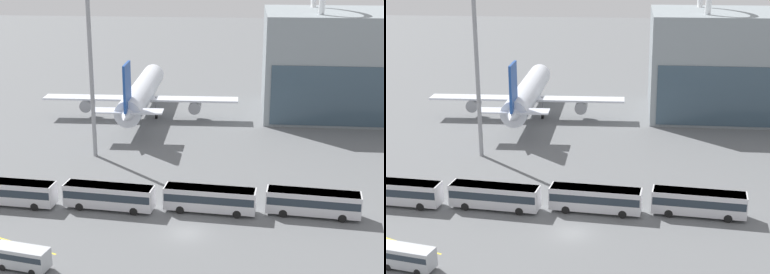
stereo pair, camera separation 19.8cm
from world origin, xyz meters
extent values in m
plane|color=slate|center=(0.00, 0.00, 0.00)|extent=(440.00, 440.00, 0.00)
cylinder|color=silver|center=(-13.60, 48.35, 4.67)|extent=(5.37, 32.98, 4.51)
sphere|color=silver|center=(-14.03, 64.78, 4.67)|extent=(4.42, 4.42, 4.42)
cone|color=silver|center=(-13.16, 31.92, 4.67)|extent=(4.47, 7.33, 4.28)
cube|color=silver|center=(-13.55, 46.35, 3.89)|extent=(36.78, 4.53, 0.35)
cylinder|color=gray|center=(-23.82, 46.07, 2.49)|extent=(2.37, 3.47, 2.28)
cylinder|color=gray|center=(-3.27, 46.62, 2.49)|extent=(2.37, 3.47, 2.28)
cube|color=#1E4799|center=(-13.19, 32.72, 9.24)|extent=(0.54, 5.46, 7.78)
cube|color=silver|center=(-13.19, 32.72, 5.13)|extent=(11.80, 3.51, 0.28)
cylinder|color=gray|center=(-13.89, 59.37, 2.39)|extent=(0.36, 0.36, 3.67)
cylinder|color=black|center=(-13.89, 59.37, 0.55)|extent=(0.48, 1.11, 1.10)
cylinder|color=gray|center=(-16.47, 46.27, 2.39)|extent=(0.36, 0.36, 3.67)
cylinder|color=black|center=(-16.47, 46.27, 0.55)|extent=(0.48, 1.11, 1.10)
cylinder|color=gray|center=(-10.62, 46.42, 2.39)|extent=(0.36, 0.36, 3.67)
cylinder|color=black|center=(-10.62, 46.42, 0.55)|extent=(0.48, 1.11, 1.10)
sphere|color=silver|center=(26.89, 56.13, 5.57)|extent=(4.83, 4.83, 4.83)
cylinder|color=gray|center=(31.66, 57.71, 2.81)|extent=(0.36, 0.36, 4.52)
cylinder|color=black|center=(31.66, 57.71, 0.55)|extent=(1.19, 0.77, 1.10)
cube|color=silver|center=(-22.60, 5.58, 1.76)|extent=(11.36, 3.39, 2.76)
cube|color=#232D38|center=(-22.60, 5.58, 2.03)|extent=(11.14, 3.40, 0.97)
cube|color=silver|center=(-22.60, 5.58, 3.08)|extent=(11.02, 3.29, 0.12)
cylinder|color=black|center=(-19.05, 6.45, 0.50)|extent=(1.02, 0.38, 1.00)
cylinder|color=black|center=(-19.23, 4.15, 0.50)|extent=(1.02, 0.38, 1.00)
cube|color=silver|center=(-10.16, 5.51, 1.76)|extent=(11.39, 3.62, 2.76)
cube|color=#232D38|center=(-10.16, 5.51, 2.03)|extent=(11.17, 3.63, 0.97)
cube|color=silver|center=(-10.16, 5.51, 3.08)|extent=(11.05, 3.51, 0.12)
cylinder|color=black|center=(-6.59, 6.31, 0.50)|extent=(1.03, 0.40, 1.00)
cylinder|color=black|center=(-6.83, 4.02, 0.50)|extent=(1.03, 0.40, 1.00)
cylinder|color=black|center=(-13.50, 7.01, 0.50)|extent=(1.03, 0.40, 1.00)
cylinder|color=black|center=(-13.73, 4.72, 0.50)|extent=(1.03, 0.40, 1.00)
cube|color=silver|center=(2.27, 5.86, 1.76)|extent=(11.37, 3.48, 2.76)
cube|color=#232D38|center=(2.27, 5.86, 2.03)|extent=(11.15, 3.49, 0.97)
cube|color=silver|center=(2.27, 5.86, 3.08)|extent=(11.03, 3.37, 0.12)
cylinder|color=black|center=(5.83, 6.71, 0.50)|extent=(1.02, 0.39, 1.00)
cylinder|color=black|center=(5.63, 4.41, 0.50)|extent=(1.02, 0.39, 1.00)
cylinder|color=black|center=(-1.08, 7.31, 0.50)|extent=(1.02, 0.39, 1.00)
cylinder|color=black|center=(-1.29, 5.02, 0.50)|extent=(1.02, 0.39, 1.00)
cube|color=silver|center=(14.70, 5.97, 1.76)|extent=(11.39, 3.63, 2.76)
cube|color=#232D38|center=(14.70, 5.97, 2.03)|extent=(11.17, 3.64, 0.97)
cube|color=silver|center=(14.70, 5.97, 3.08)|extent=(11.05, 3.53, 0.12)
cylinder|color=black|center=(18.27, 6.77, 0.50)|extent=(1.03, 0.40, 1.00)
cylinder|color=black|center=(18.04, 4.47, 0.50)|extent=(1.03, 0.40, 1.00)
cylinder|color=black|center=(11.37, 7.47, 0.50)|extent=(1.03, 0.40, 1.00)
cylinder|color=black|center=(11.13, 5.18, 0.50)|extent=(1.03, 0.40, 1.00)
cube|color=#B2B7BC|center=(-15.65, -9.34, 1.33)|extent=(6.02, 3.06, 2.06)
cube|color=#232D38|center=(-15.65, -9.34, 1.66)|extent=(5.86, 3.04, 0.62)
cylinder|color=black|center=(-17.47, -9.94, 0.35)|extent=(0.73, 0.35, 0.70)
cylinder|color=black|center=(-17.11, -8.11, 0.35)|extent=(0.73, 0.35, 0.70)
cylinder|color=black|center=(-14.20, -10.58, 0.35)|extent=(0.73, 0.35, 0.70)
cylinder|color=black|center=(-13.84, -8.75, 0.35)|extent=(0.73, 0.35, 0.70)
cylinder|color=gray|center=(-16.87, 24.72, 13.29)|extent=(0.64, 0.64, 26.59)
cube|color=yellow|center=(1.94, 6.87, 0.00)|extent=(6.59, 0.54, 0.01)
cube|color=yellow|center=(-17.93, -4.33, 0.00)|extent=(9.55, 4.07, 0.01)
camera|label=1|loc=(6.42, -59.90, 30.78)|focal=55.00mm
camera|label=2|loc=(6.61, -59.88, 30.78)|focal=55.00mm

